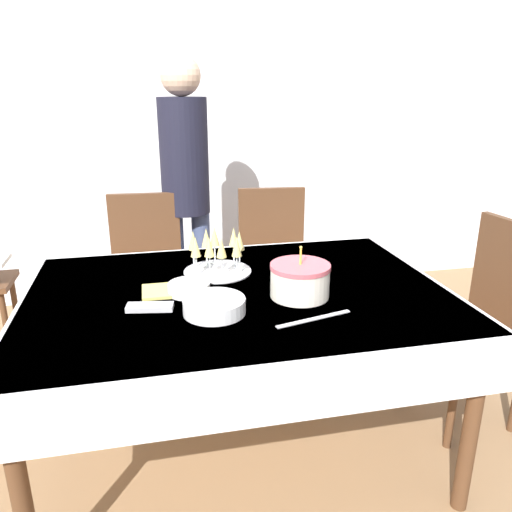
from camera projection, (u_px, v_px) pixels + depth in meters
The scene contains 14 objects.
ground_plane at pixel (240, 446), 2.25m from camera, with size 12.00×12.00×0.00m, color #93704C.
wall_back at pixel (189, 115), 3.58m from camera, with size 8.00×0.05×2.70m.
dining_table at pixel (238, 313), 2.04m from camera, with size 1.68×1.17×0.76m.
dining_chair_far_left at pixel (147, 272), 2.84m from camera, with size 0.45×0.45×0.97m.
dining_chair_far_right at pixel (274, 263), 2.99m from camera, with size 0.46×0.46×0.97m.
dining_chair_right_end at pixel (483, 314), 2.32m from camera, with size 0.46×0.46×0.97m.
birthday_cake at pixel (300, 280), 1.93m from camera, with size 0.23×0.23×0.21m.
champagne_tray at pixel (217, 251), 2.18m from camera, with size 0.30×0.30×0.18m.
plate_stack_main at pixel (214, 306), 1.80m from camera, with size 0.23×0.23×0.06m.
plate_stack_dessert at pixel (189, 288), 1.98m from camera, with size 0.17×0.17×0.04m.
cake_knife at pixel (314, 319), 1.76m from camera, with size 0.30×0.09×0.00m.
fork_pile at pixel (150, 307), 1.83m from camera, with size 0.18×0.09×0.02m.
napkin_pile at pixel (161, 291), 1.99m from camera, with size 0.15×0.15×0.01m.
person_standing at pixel (185, 177), 2.91m from camera, with size 0.28×0.28×1.71m.
Camera 1 is at (-0.33, -1.83, 1.54)m, focal length 35.00 mm.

